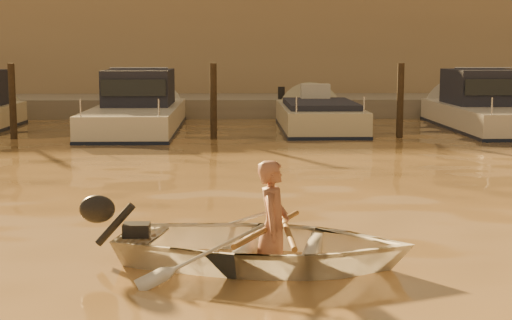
{
  "coord_description": "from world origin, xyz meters",
  "views": [
    {
      "loc": [
        0.29,
        -7.05,
        2.39
      ],
      "look_at": [
        0.64,
        4.41,
        0.75
      ],
      "focal_mm": 55.0,
      "sensor_mm": 36.0,
      "label": 1
    }
  ],
  "objects_px": {
    "person": "(273,227)",
    "moored_boat_4": "(489,108)",
    "moored_boat_2": "(137,109)",
    "waterfront_building": "(225,48)",
    "moored_boat_3": "(319,122)",
    "dinghy": "(264,245)"
  },
  "relations": [
    {
      "from": "person",
      "to": "moored_boat_4",
      "type": "relative_size",
      "value": 0.2
    },
    {
      "from": "person",
      "to": "moored_boat_2",
      "type": "height_order",
      "value": "moored_boat_2"
    },
    {
      "from": "moored_boat_4",
      "to": "moored_boat_2",
      "type": "bearing_deg",
      "value": 180.0
    },
    {
      "from": "person",
      "to": "moored_boat_2",
      "type": "relative_size",
      "value": 0.18
    },
    {
      "from": "moored_boat_2",
      "to": "waterfront_building",
      "type": "relative_size",
      "value": 0.18
    },
    {
      "from": "moored_boat_2",
      "to": "moored_boat_3",
      "type": "xyz_separation_m",
      "value": [
        5.37,
        0.0,
        -0.4
      ]
    },
    {
      "from": "person",
      "to": "moored_boat_2",
      "type": "bearing_deg",
      "value": 24.38
    },
    {
      "from": "dinghy",
      "to": "moored_boat_3",
      "type": "distance_m",
      "value": 14.76
    },
    {
      "from": "moored_boat_2",
      "to": "dinghy",
      "type": "bearing_deg",
      "value": -77.83
    },
    {
      "from": "dinghy",
      "to": "person",
      "type": "relative_size",
      "value": 2.22
    },
    {
      "from": "moored_boat_2",
      "to": "waterfront_building",
      "type": "height_order",
      "value": "waterfront_building"
    },
    {
      "from": "dinghy",
      "to": "moored_boat_2",
      "type": "distance_m",
      "value": 14.93
    },
    {
      "from": "moored_boat_2",
      "to": "moored_boat_4",
      "type": "relative_size",
      "value": 1.08
    },
    {
      "from": "moored_boat_2",
      "to": "moored_boat_3",
      "type": "bearing_deg",
      "value": 0.0
    },
    {
      "from": "moored_boat_3",
      "to": "waterfront_building",
      "type": "xyz_separation_m",
      "value": [
        -2.86,
        11.0,
        2.17
      ]
    },
    {
      "from": "moored_boat_2",
      "to": "moored_boat_3",
      "type": "relative_size",
      "value": 1.27
    },
    {
      "from": "dinghy",
      "to": "person",
      "type": "distance_m",
      "value": 0.24
    },
    {
      "from": "moored_boat_3",
      "to": "moored_boat_4",
      "type": "bearing_deg",
      "value": 0.0
    },
    {
      "from": "dinghy",
      "to": "moored_boat_2",
      "type": "relative_size",
      "value": 0.41
    },
    {
      "from": "dinghy",
      "to": "person",
      "type": "height_order",
      "value": "person"
    },
    {
      "from": "moored_boat_4",
      "to": "waterfront_building",
      "type": "bearing_deg",
      "value": 125.79
    },
    {
      "from": "person",
      "to": "waterfront_building",
      "type": "bearing_deg",
      "value": 13.52
    }
  ]
}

